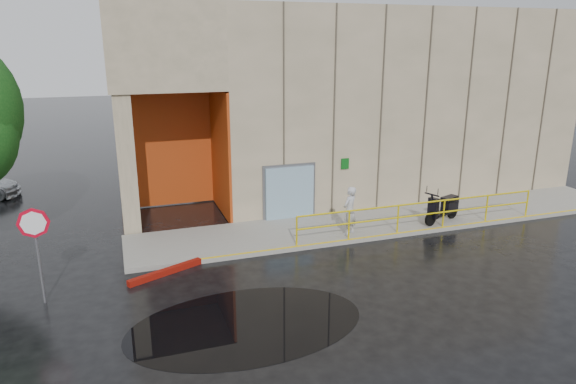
{
  "coord_description": "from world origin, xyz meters",
  "views": [
    {
      "loc": [
        -5.9,
        -11.8,
        6.63
      ],
      "look_at": [
        -0.85,
        3.0,
        2.07
      ],
      "focal_mm": 32.0,
      "sensor_mm": 36.0,
      "label": 1
    }
  ],
  "objects_px": {
    "scooter": "(443,200)",
    "stop_sign": "(35,235)",
    "person": "(350,211)",
    "red_curb": "(166,272)"
  },
  "relations": [
    {
      "from": "red_curb",
      "to": "stop_sign",
      "type": "bearing_deg",
      "value": -167.36
    },
    {
      "from": "stop_sign",
      "to": "scooter",
      "type": "bearing_deg",
      "value": 30.79
    },
    {
      "from": "stop_sign",
      "to": "red_curb",
      "type": "xyz_separation_m",
      "value": [
        3.22,
        0.72,
        -1.83
      ]
    },
    {
      "from": "person",
      "to": "scooter",
      "type": "bearing_deg",
      "value": 146.65
    },
    {
      "from": "person",
      "to": "red_curb",
      "type": "relative_size",
      "value": 0.72
    },
    {
      "from": "person",
      "to": "red_curb",
      "type": "height_order",
      "value": "person"
    },
    {
      "from": "red_curb",
      "to": "scooter",
      "type": "bearing_deg",
      "value": 5.61
    },
    {
      "from": "scooter",
      "to": "red_curb",
      "type": "relative_size",
      "value": 0.81
    },
    {
      "from": "person",
      "to": "scooter",
      "type": "xyz_separation_m",
      "value": [
        3.86,
        0.03,
        -0.01
      ]
    },
    {
      "from": "scooter",
      "to": "stop_sign",
      "type": "bearing_deg",
      "value": 167.31
    }
  ]
}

